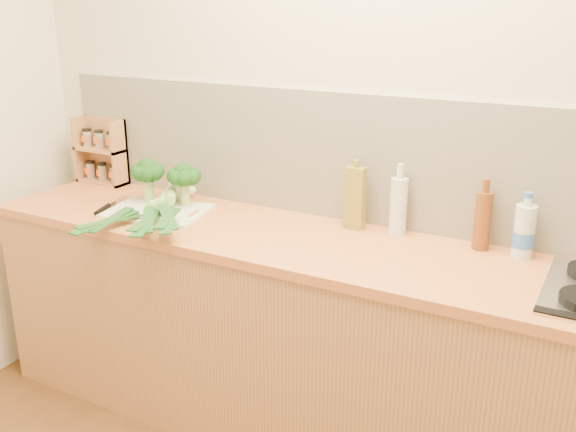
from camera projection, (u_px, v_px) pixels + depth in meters
The scene contains 14 objects.
room_shell at pixel (374, 161), 2.61m from camera, with size 3.50×3.50×3.50m.
counter at pixel (340, 349), 2.60m from camera, with size 3.20×0.62×0.90m.
chopping_board at pixel (158, 211), 2.84m from camera, with size 0.43×0.31×0.01m, color #ECE7CD.
broccoli_left at pixel (148, 172), 2.91m from camera, with size 0.15×0.15×0.20m.
broccoli_right at pixel (184, 176), 2.86m from camera, with size 0.15×0.15×0.20m.
leek_front at pixel (152, 205), 2.83m from camera, with size 0.11×0.73×0.04m.
leek_mid at pixel (159, 206), 2.75m from camera, with size 0.32×0.59×0.04m.
leek_back at pixel (170, 201), 2.76m from camera, with size 0.44×0.59×0.04m.
chefs_knife at pixel (106, 207), 2.88m from camera, with size 0.12×0.30×0.02m.
spice_rack at pixel (103, 155), 3.27m from camera, with size 0.28×0.11×0.33m.
oil_tin at pixel (355, 198), 2.60m from camera, with size 0.08×0.05×0.29m.
glass_bottle at pixel (398, 205), 2.55m from camera, with size 0.07×0.07×0.29m.
amber_bottle at pixel (483, 220), 2.39m from camera, with size 0.06×0.06×0.27m.
water_bottle at pixel (524, 233), 2.32m from camera, with size 0.08×0.08×0.23m.
Camera 1 is at (0.91, -0.91, 1.79)m, focal length 40.00 mm.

